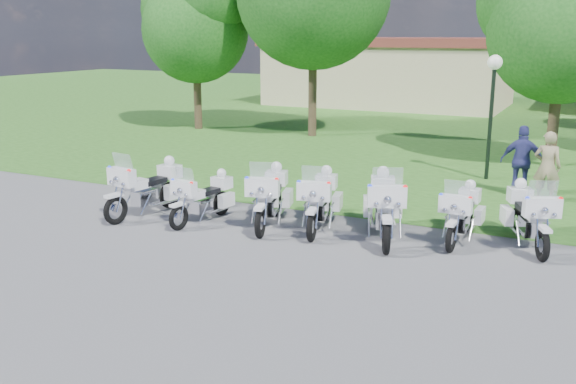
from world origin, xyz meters
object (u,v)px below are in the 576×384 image
at_px(motorcycle_6, 529,215).
at_px(lamp_post, 493,85).
at_px(motorcycle_1, 204,197).
at_px(motorcycle_3, 320,200).
at_px(motorcycle_0, 148,187).
at_px(motorcycle_2, 270,196).
at_px(motorcycle_5, 462,213).
at_px(motorcycle_4, 384,205).
at_px(bystander_a, 547,167).
at_px(bystander_c, 522,161).

bearing_deg(motorcycle_6, lamp_post, -95.88).
bearing_deg(motorcycle_1, motorcycle_3, -157.78).
relative_size(motorcycle_0, motorcycle_2, 1.02).
height_order(motorcycle_3, motorcycle_5, motorcycle_3).
bearing_deg(motorcycle_2, motorcycle_4, 169.07).
distance_m(motorcycle_1, bystander_a, 9.06).
xyz_separation_m(motorcycle_0, motorcycle_6, (8.73, 1.63, -0.03)).
distance_m(motorcycle_0, motorcycle_1, 1.58).
relative_size(motorcycle_2, motorcycle_3, 1.01).
xyz_separation_m(motorcycle_1, motorcycle_5, (5.83, 1.24, 0.02)).
xyz_separation_m(motorcycle_2, motorcycle_4, (2.70, 0.22, 0.04)).
bearing_deg(bystander_c, motorcycle_0, 28.75).
height_order(motorcycle_2, motorcycle_3, motorcycle_2).
bearing_deg(bystander_c, motorcycle_6, 90.55).
bearing_deg(motorcycle_1, motorcycle_4, -163.30).
height_order(motorcycle_0, motorcycle_1, motorcycle_0).
height_order(motorcycle_0, motorcycle_5, motorcycle_0).
xyz_separation_m(motorcycle_0, bystander_a, (8.73, 5.67, 0.25)).
bearing_deg(motorcycle_6, bystander_c, -103.97).
distance_m(motorcycle_0, bystander_a, 10.41).
relative_size(motorcycle_4, motorcycle_6, 1.12).
xyz_separation_m(motorcycle_5, bystander_c, (0.66, 4.68, 0.36)).
distance_m(motorcycle_3, bystander_a, 6.57).
bearing_deg(motorcycle_4, motorcycle_2, -16.18).
distance_m(motorcycle_0, lamp_post, 10.62).
bearing_deg(lamp_post, motorcycle_2, -117.41).
relative_size(motorcycle_0, motorcycle_4, 0.99).
bearing_deg(motorcycle_5, bystander_a, -106.05).
bearing_deg(motorcycle_0, motorcycle_2, -161.10).
xyz_separation_m(motorcycle_1, lamp_post, (5.30, 7.67, 2.28)).
xyz_separation_m(motorcycle_0, motorcycle_2, (3.12, 0.56, -0.00)).
distance_m(motorcycle_0, motorcycle_3, 4.37).
distance_m(motorcycle_0, motorcycle_4, 5.88).
distance_m(motorcycle_1, lamp_post, 9.59).
xyz_separation_m(motorcycle_0, lamp_post, (6.87, 7.80, 2.18)).
xyz_separation_m(motorcycle_3, motorcycle_6, (4.44, 0.81, -0.02)).
bearing_deg(motorcycle_3, bystander_a, -145.28).
bearing_deg(bystander_a, lamp_post, -48.81).
relative_size(motorcycle_0, motorcycle_1, 1.16).
relative_size(motorcycle_2, motorcycle_6, 1.08).
xyz_separation_m(motorcycle_1, bystander_c, (6.49, 5.92, 0.38)).
xyz_separation_m(motorcycle_4, bystander_c, (2.23, 5.26, 0.24)).
height_order(motorcycle_2, lamp_post, lamp_post).
height_order(motorcycle_1, bystander_a, bystander_a).
bearing_deg(motorcycle_0, motorcycle_1, -166.61).
relative_size(motorcycle_3, bystander_a, 1.26).
bearing_deg(motorcycle_3, motorcycle_6, 177.50).
xyz_separation_m(motorcycle_4, motorcycle_5, (1.58, 0.58, -0.12)).
height_order(motorcycle_0, motorcycle_3, motorcycle_0).
bearing_deg(motorcycle_5, motorcycle_1, 13.18).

